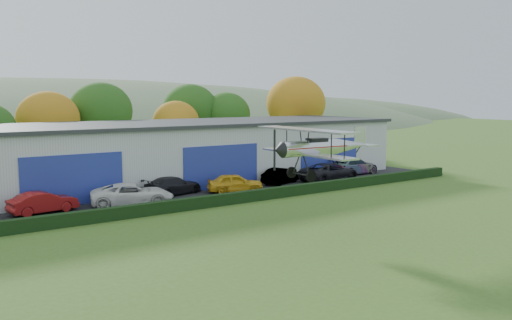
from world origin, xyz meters
TOP-DOWN VIEW (x-y plane):
  - ground at (0.00, 0.00)m, footprint 300.00×300.00m
  - apron at (3.00, 21.00)m, footprint 48.00×9.00m
  - hedge at (3.00, 16.20)m, footprint 46.00×0.60m
  - hangar at (5.00, 27.98)m, footprint 40.60×12.60m
  - tree_belt at (0.85, 40.62)m, footprint 75.70×13.22m
  - car_1 at (-9.40, 20.56)m, footprint 4.48×2.16m
  - car_2 at (-3.72, 19.54)m, footprint 6.16×4.30m
  - car_3 at (0.44, 21.67)m, footprint 5.18×3.11m
  - car_4 at (4.89, 19.76)m, footprint 4.70×3.26m
  - car_5 at (10.47, 21.04)m, footprint 4.43×2.76m
  - car_6 at (14.86, 19.67)m, footprint 5.91×2.95m
  - car_7 at (19.65, 21.45)m, footprint 5.82×2.70m
  - biplane at (2.09, 6.97)m, footprint 6.52×7.46m

SIDE VIEW (x-z plane):
  - ground at x=0.00m, z-range 0.00..0.00m
  - apron at x=3.00m, z-range 0.00..0.05m
  - hedge at x=3.00m, z-range 0.00..0.80m
  - car_5 at x=10.47m, z-range 0.05..1.43m
  - car_3 at x=0.44m, z-range 0.05..1.46m
  - car_1 at x=-9.40m, z-range 0.05..1.47m
  - car_4 at x=4.89m, z-range 0.05..1.54m
  - car_2 at x=-3.72m, z-range 0.05..1.61m
  - car_6 at x=14.86m, z-range 0.05..1.66m
  - car_7 at x=19.65m, z-range 0.05..1.70m
  - hangar at x=5.00m, z-range 0.01..5.31m
  - biplane at x=2.09m, z-range 3.44..6.23m
  - tree_belt at x=0.85m, z-range 0.55..10.67m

